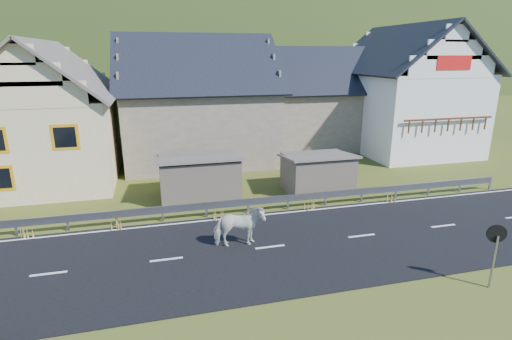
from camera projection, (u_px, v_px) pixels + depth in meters
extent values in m
plane|color=#434F17|center=(270.00, 248.00, 15.74)|extent=(160.00, 160.00, 0.00)
cube|color=black|center=(270.00, 247.00, 15.74)|extent=(60.00, 7.00, 0.04)
cube|color=silver|center=(270.00, 247.00, 15.73)|extent=(60.00, 6.60, 0.01)
cube|color=#93969B|center=(248.00, 202.00, 19.00)|extent=(28.00, 0.08, 0.34)
cube|color=#93969B|center=(16.00, 228.00, 16.68)|extent=(0.10, 0.06, 0.70)
cube|color=#93969B|center=(68.00, 223.00, 17.16)|extent=(0.10, 0.06, 0.70)
cube|color=#93969B|center=(116.00, 219.00, 17.64)|extent=(0.10, 0.06, 0.70)
cube|color=#93969B|center=(163.00, 214.00, 18.12)|extent=(0.10, 0.06, 0.70)
cube|color=#93969B|center=(207.00, 210.00, 18.60)|extent=(0.10, 0.06, 0.70)
cube|color=#93969B|center=(248.00, 206.00, 19.08)|extent=(0.10, 0.06, 0.70)
cube|color=#93969B|center=(288.00, 203.00, 19.56)|extent=(0.10, 0.06, 0.70)
cube|color=#93969B|center=(326.00, 199.00, 20.04)|extent=(0.10, 0.06, 0.70)
cube|color=#93969B|center=(361.00, 196.00, 20.53)|extent=(0.10, 0.06, 0.70)
cube|color=#93969B|center=(396.00, 192.00, 21.01)|extent=(0.10, 0.06, 0.70)
cube|color=#93969B|center=(429.00, 189.00, 21.49)|extent=(0.10, 0.06, 0.70)
cube|color=#93969B|center=(460.00, 186.00, 21.97)|extent=(0.10, 0.06, 0.70)
cube|color=#93969B|center=(490.00, 183.00, 22.45)|extent=(0.10, 0.06, 0.70)
cube|color=#716254|center=(199.00, 178.00, 20.99)|extent=(4.30, 3.30, 2.40)
cube|color=#716254|center=(317.00, 173.00, 22.12)|extent=(3.80, 2.90, 2.20)
cube|color=#F5E4AD|center=(53.00, 139.00, 23.79)|extent=(7.00, 9.00, 5.00)
cube|color=orange|center=(65.00, 137.00, 19.74)|extent=(1.30, 0.12, 1.30)
cube|color=orange|center=(0.00, 179.00, 19.50)|extent=(1.30, 0.12, 1.30)
cube|color=gray|center=(12.00, 68.00, 23.57)|extent=(0.70, 0.70, 2.40)
cube|color=gray|center=(198.00, 124.00, 28.74)|extent=(10.00, 9.00, 5.00)
cube|color=gray|center=(316.00, 117.00, 33.06)|extent=(9.00, 8.00, 4.60)
cube|color=white|center=(402.00, 111.00, 31.52)|extent=(8.00, 10.00, 6.00)
cube|color=red|center=(454.00, 63.00, 25.78)|extent=(2.60, 0.06, 0.90)
cube|color=#572A16|center=(449.00, 119.00, 26.58)|extent=(6.80, 0.12, 0.12)
ellipsoid|color=#223010|center=(173.00, 114.00, 189.84)|extent=(440.00, 280.00, 260.00)
imported|color=silver|center=(239.00, 227.00, 15.60)|extent=(0.97, 1.99, 1.65)
cylinder|color=#93969B|center=(493.00, 262.00, 12.83)|extent=(0.07, 0.07, 1.84)
cylinder|color=black|center=(497.00, 234.00, 12.63)|extent=(0.58, 0.28, 0.61)
cylinder|color=white|center=(496.00, 233.00, 12.66)|extent=(0.49, 0.23, 0.52)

